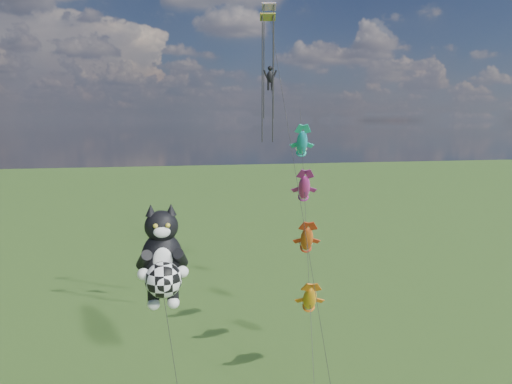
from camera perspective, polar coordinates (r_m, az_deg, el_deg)
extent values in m
cylinder|color=black|center=(25.24, -9.17, -19.89)|extent=(0.92, 2.62, 7.04)
ellipsoid|color=black|center=(24.81, -10.66, -7.89)|extent=(2.49, 2.24, 3.03)
ellipsoid|color=black|center=(24.29, -10.76, -3.87)|extent=(1.96, 1.86, 1.53)
cone|color=black|center=(24.13, -11.94, -2.04)|extent=(0.66, 0.66, 0.57)
cone|color=black|center=(24.15, -9.69, -1.97)|extent=(0.66, 0.66, 0.57)
ellipsoid|color=white|center=(23.72, -10.71, -4.51)|extent=(0.88, 0.61, 0.55)
ellipsoid|color=white|center=(24.05, -10.63, -7.70)|extent=(1.01, 0.62, 1.25)
sphere|color=gold|center=(23.58, -11.42, -3.83)|extent=(0.23, 0.23, 0.23)
sphere|color=gold|center=(23.59, -10.04, -3.79)|extent=(0.23, 0.23, 0.23)
sphere|color=white|center=(23.92, -12.75, -9.15)|extent=(0.57, 0.57, 0.57)
sphere|color=white|center=(23.96, -8.40, -9.01)|extent=(0.57, 0.57, 0.57)
sphere|color=white|center=(25.30, -11.62, -12.44)|extent=(0.61, 0.61, 0.61)
sphere|color=white|center=(25.32, -9.43, -12.37)|extent=(0.61, 0.61, 0.61)
sphere|color=white|center=(23.72, -10.54, -9.83)|extent=(1.70, 1.70, 1.70)
cylinder|color=black|center=(33.67, 5.77, -4.25)|extent=(3.74, 15.40, 16.27)
ellipsoid|color=yellow|center=(31.34, 6.17, -12.02)|extent=(1.35, 2.44, 2.35)
ellipsoid|color=orange|center=(33.28, 5.82, -5.36)|extent=(1.35, 2.44, 2.35)
ellipsoid|color=#D8338A|center=(35.62, 5.53, 0.50)|extent=(1.35, 2.44, 2.35)
ellipsoid|color=#1980BF|center=(38.29, 5.27, 5.60)|extent=(1.35, 2.44, 2.35)
cylinder|color=black|center=(31.52, 4.63, 1.71)|extent=(0.54, 17.08, 23.64)
cube|color=#138E3E|center=(37.17, 1.35, 19.38)|extent=(1.16, 0.65, 0.54)
cylinder|color=black|center=(36.48, 0.73, 12.48)|extent=(0.08, 0.08, 8.97)
cylinder|color=black|center=(36.66, 1.92, 12.45)|extent=(0.08, 0.08, 8.97)
cube|color=blue|center=(40.55, 1.49, 20.42)|extent=(1.14, 0.68, 0.58)
cylinder|color=black|center=(39.77, 0.92, 14.33)|extent=(0.08, 0.08, 8.67)
cylinder|color=black|center=(39.94, 2.00, 14.30)|extent=(0.08, 0.08, 8.67)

